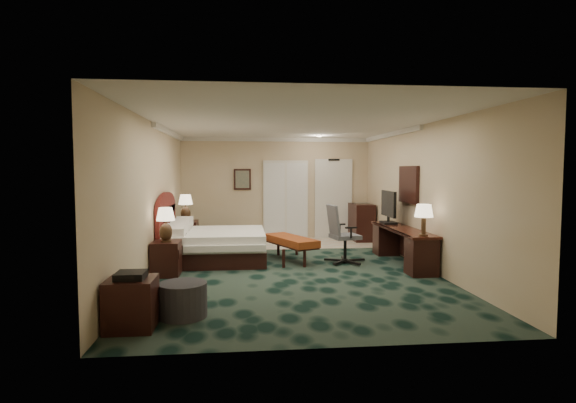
{
  "coord_description": "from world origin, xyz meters",
  "views": [
    {
      "loc": [
        -0.91,
        -8.21,
        1.84
      ],
      "look_at": [
        -0.01,
        0.6,
        1.22
      ],
      "focal_mm": 28.0,
      "sensor_mm": 36.0,
      "label": 1
    }
  ],
  "objects": [
    {
      "name": "nightstand_near",
      "position": [
        -2.24,
        -0.26,
        0.3
      ],
      "size": [
        0.48,
        0.55,
        0.6
      ],
      "primitive_type": "cube",
      "color": "black",
      "rests_on": "ground"
    },
    {
      "name": "headboard",
      "position": [
        -2.44,
        1.0,
        0.7
      ],
      "size": [
        0.12,
        2.0,
        1.4
      ],
      "primitive_type": null,
      "color": "#471714",
      "rests_on": "ground"
    },
    {
      "name": "closet_doors",
      "position": [
        0.25,
        3.71,
        1.05
      ],
      "size": [
        1.2,
        0.06,
        2.1
      ],
      "primitive_type": "cube",
      "color": "silver",
      "rests_on": "ground"
    },
    {
      "name": "minibar",
      "position": [
        2.2,
        3.2,
        0.48
      ],
      "size": [
        0.51,
        0.91,
        0.96
      ],
      "primitive_type": "cube",
      "color": "black",
      "rests_on": "ground"
    },
    {
      "name": "bed",
      "position": [
        -1.43,
        0.9,
        0.31
      ],
      "size": [
        1.94,
        1.8,
        0.61
      ],
      "primitive_type": "cube",
      "color": "white",
      "rests_on": "ground"
    },
    {
      "name": "tv",
      "position": [
        2.17,
        0.97,
        1.06
      ],
      "size": [
        0.11,
        0.9,
        0.7
      ],
      "primitive_type": "cube",
      "rotation": [
        0.0,
        0.0,
        -0.03
      ],
      "color": "black",
      "rests_on": "desk"
    },
    {
      "name": "bed_bench",
      "position": [
        0.06,
        0.76,
        0.24
      ],
      "size": [
        1.05,
        1.52,
        0.49
      ],
      "primitive_type": "cube",
      "rotation": [
        0.0,
        0.0,
        0.43
      ],
      "color": "maroon",
      "rests_on": "ground"
    },
    {
      "name": "lamp_near",
      "position": [
        -2.23,
        -0.31,
        0.9
      ],
      "size": [
        0.35,
        0.35,
        0.6
      ],
      "primitive_type": null,
      "rotation": [
        0.0,
        0.0,
        0.11
      ],
      "color": "black",
      "rests_on": "nightstand_near"
    },
    {
      "name": "wall_back",
      "position": [
        0.0,
        3.75,
        1.35
      ],
      "size": [
        5.0,
        0.0,
        2.7
      ],
      "primitive_type": "cube",
      "color": "tan",
      "rests_on": "ground"
    },
    {
      "name": "crown_molding",
      "position": [
        0.0,
        0.0,
        2.65
      ],
      "size": [
        5.0,
        7.5,
        0.1
      ],
      "primitive_type": null,
      "color": "silver",
      "rests_on": "wall_back"
    },
    {
      "name": "nightstand_far",
      "position": [
        -2.21,
        2.28,
        0.33
      ],
      "size": [
        0.53,
        0.61,
        0.67
      ],
      "primitive_type": "cube",
      "color": "black",
      "rests_on": "ground"
    },
    {
      "name": "tile_patch",
      "position": [
        0.9,
        2.9,
        0.01
      ],
      "size": [
        3.2,
        1.7,
        0.01
      ],
      "primitive_type": "cube",
      "color": "#C6B198",
      "rests_on": "ground"
    },
    {
      "name": "wall_art",
      "position": [
        -0.9,
        3.71,
        1.6
      ],
      "size": [
        0.45,
        0.06,
        0.55
      ],
      "primitive_type": "cube",
      "color": "#4E605A",
      "rests_on": "wall_back"
    },
    {
      "name": "wall_front",
      "position": [
        0.0,
        -3.75,
        1.35
      ],
      "size": [
        5.0,
        0.0,
        2.7
      ],
      "primitive_type": "cube",
      "color": "tan",
      "rests_on": "ground"
    },
    {
      "name": "desk_lamp",
      "position": [
        2.21,
        -0.78,
        0.98
      ],
      "size": [
        0.39,
        0.39,
        0.56
      ],
      "primitive_type": null,
      "rotation": [
        0.0,
        0.0,
        0.28
      ],
      "color": "black",
      "rests_on": "desk"
    },
    {
      "name": "wall_right",
      "position": [
        2.5,
        0.0,
        1.35
      ],
      "size": [
        0.0,
        7.5,
        2.7
      ],
      "primitive_type": "cube",
      "color": "tan",
      "rests_on": "ground"
    },
    {
      "name": "entry_door",
      "position": [
        1.55,
        3.72,
        1.05
      ],
      "size": [
        1.02,
        0.06,
        2.18
      ],
      "primitive_type": "cube",
      "color": "silver",
      "rests_on": "ground"
    },
    {
      "name": "side_table",
      "position": [
        -2.2,
        -2.94,
        0.29
      ],
      "size": [
        0.54,
        0.54,
        0.59
      ],
      "primitive_type": "cube",
      "color": "black",
      "rests_on": "ground"
    },
    {
      "name": "desk_chair",
      "position": [
        1.12,
        0.44,
        0.58
      ],
      "size": [
        0.78,
        0.75,
        1.16
      ],
      "primitive_type": null,
      "rotation": [
        0.0,
        0.0,
        0.19
      ],
      "color": "#4F5056",
      "rests_on": "ground"
    },
    {
      "name": "ottoman",
      "position": [
        -1.66,
        -2.57,
        0.22
      ],
      "size": [
        0.67,
        0.67,
        0.43
      ],
      "primitive_type": "cylinder",
      "rotation": [
        0.0,
        0.0,
        -0.11
      ],
      "color": "#28272D",
      "rests_on": "ground"
    },
    {
      "name": "floor",
      "position": [
        0.0,
        0.0,
        0.0
      ],
      "size": [
        5.0,
        7.5,
        0.0
      ],
      "primitive_type": "cube",
      "color": "black",
      "rests_on": "ground"
    },
    {
      "name": "lamp_far",
      "position": [
        -2.21,
        2.3,
        0.97
      ],
      "size": [
        0.41,
        0.41,
        0.61
      ],
      "primitive_type": null,
      "rotation": [
        0.0,
        0.0,
        -0.31
      ],
      "color": "black",
      "rests_on": "nightstand_far"
    },
    {
      "name": "desk",
      "position": [
        2.22,
        0.26,
        0.35
      ],
      "size": [
        0.53,
        2.44,
        0.7
      ],
      "primitive_type": "cube",
      "color": "black",
      "rests_on": "ground"
    },
    {
      "name": "wall_mirror",
      "position": [
        2.46,
        0.6,
        1.55
      ],
      "size": [
        0.05,
        0.95,
        0.75
      ],
      "primitive_type": "cube",
      "color": "white",
      "rests_on": "wall_right"
    },
    {
      "name": "wall_left",
      "position": [
        -2.5,
        0.0,
        1.35
      ],
      "size": [
        0.0,
        7.5,
        2.7
      ],
      "primitive_type": "cube",
      "color": "tan",
      "rests_on": "ground"
    },
    {
      "name": "ceiling",
      "position": [
        0.0,
        0.0,
        2.7
      ],
      "size": [
        5.0,
        7.5,
        0.0
      ],
      "primitive_type": "cube",
      "color": "silver",
      "rests_on": "wall_back"
    }
  ]
}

